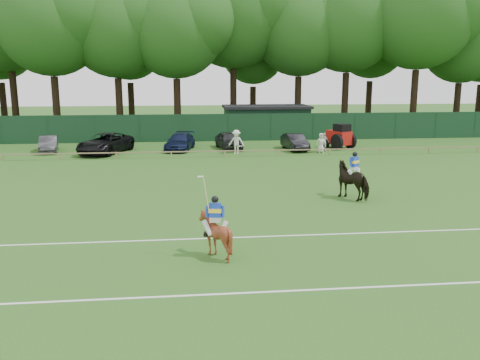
{
  "coord_description": "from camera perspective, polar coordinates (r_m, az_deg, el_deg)",
  "views": [
    {
      "loc": [
        -1.91,
        -19.43,
        6.18
      ],
      "look_at": [
        0.5,
        3.0,
        1.4
      ],
      "focal_mm": 38.0,
      "sensor_mm": 36.0,
      "label": 1
    }
  ],
  "objects": [
    {
      "name": "ground",
      "position": [
        20.48,
        -0.5,
        -5.6
      ],
      "size": [
        160.0,
        160.0,
        0.0
      ],
      "primitive_type": "plane",
      "color": "#1E4C14",
      "rests_on": "ground"
    },
    {
      "name": "horse_dark",
      "position": [
        25.97,
        12.64,
        -0.03
      ],
      "size": [
        2.05,
        2.34,
        1.83
      ],
      "primitive_type": "imported",
      "rotation": [
        0.0,
        0.0,
        3.75
      ],
      "color": "black",
      "rests_on": "ground"
    },
    {
      "name": "horse_chestnut",
      "position": [
        17.42,
        -2.79,
        -6.13
      ],
      "size": [
        1.44,
        1.57,
        1.55
      ],
      "primitive_type": "imported",
      "rotation": [
        0.0,
        0.0,
        3.0
      ],
      "color": "maroon",
      "rests_on": "ground"
    },
    {
      "name": "sedan_grey",
      "position": [
        43.2,
        -20.7,
        3.81
      ],
      "size": [
        2.09,
        4.04,
        1.27
      ],
      "primitive_type": "imported",
      "rotation": [
        0.0,
        0.0,
        0.2
      ],
      "color": "#323235",
      "rests_on": "ground"
    },
    {
      "name": "suv_black",
      "position": [
        41.11,
        -14.88,
        4.0
      ],
      "size": [
        4.4,
        6.13,
        1.55
      ],
      "primitive_type": "imported",
      "rotation": [
        0.0,
        0.0,
        -0.37
      ],
      "color": "black",
      "rests_on": "ground"
    },
    {
      "name": "sedan_navy",
      "position": [
        41.68,
        -6.75,
        4.27
      ],
      "size": [
        2.78,
        4.89,
        1.34
      ],
      "primitive_type": "imported",
      "rotation": [
        0.0,
        0.0,
        -0.21
      ],
      "color": "#131B3C",
      "rests_on": "ground"
    },
    {
      "name": "hatch_grey",
      "position": [
        42.09,
        -1.28,
        4.47
      ],
      "size": [
        2.32,
        4.33,
        1.4
      ],
      "primitive_type": "imported",
      "rotation": [
        0.0,
        0.0,
        0.17
      ],
      "color": "#28282B",
      "rests_on": "ground"
    },
    {
      "name": "estate_black",
      "position": [
        41.7,
        6.18,
        4.27
      ],
      "size": [
        1.75,
        4.07,
        1.3
      ],
      "primitive_type": "imported",
      "rotation": [
        0.0,
        0.0,
        0.1
      ],
      "color": "black",
      "rests_on": "ground"
    },
    {
      "name": "spectator_left",
      "position": [
        39.42,
        -0.41,
        4.3
      ],
      "size": [
        1.33,
        0.96,
        1.86
      ],
      "primitive_type": "imported",
      "rotation": [
        0.0,
        0.0,
        -0.24
      ],
      "color": "silver",
      "rests_on": "ground"
    },
    {
      "name": "spectator_mid",
      "position": [
        41.1,
        9.39,
        4.22
      ],
      "size": [
        0.96,
        0.59,
        1.52
      ],
      "primitive_type": "imported",
      "rotation": [
        0.0,
        0.0,
        0.26
      ],
      "color": "beige",
      "rests_on": "ground"
    },
    {
      "name": "spectator_right",
      "position": [
        40.44,
        9.09,
        4.13
      ],
      "size": [
        0.77,
        0.51,
        1.55
      ],
      "primitive_type": "imported",
      "rotation": [
        0.0,
        0.0,
        0.02
      ],
      "color": "silver",
      "rests_on": "ground"
    },
    {
      "name": "rider_dark",
      "position": [
        25.82,
        12.75,
        1.69
      ],
      "size": [
        0.84,
        0.66,
        1.41
      ],
      "rotation": [
        0.0,
        0.0,
        3.75
      ],
      "color": "silver",
      "rests_on": "ground"
    },
    {
      "name": "rider_chestnut",
      "position": [
        17.2,
        -2.83,
        -3.88
      ],
      "size": [
        0.93,
        0.64,
        2.05
      ],
      "rotation": [
        0.0,
        0.0,
        3.0
      ],
      "color": "silver",
      "rests_on": "ground"
    },
    {
      "name": "pitch_lines",
      "position": [
        17.19,
        0.67,
        -9.08
      ],
      "size": [
        60.0,
        5.1,
        0.01
      ],
      "color": "silver",
      "rests_on": "ground"
    },
    {
      "name": "pitch_rail",
      "position": [
        37.92,
        -3.18,
        3.24
      ],
      "size": [
        62.1,
        0.1,
        0.5
      ],
      "color": "#997F5B",
      "rests_on": "ground"
    },
    {
      "name": "perimeter_fence",
      "position": [
        46.73,
        -3.78,
        5.88
      ],
      "size": [
        92.08,
        0.08,
        2.5
      ],
      "color": "#14351E",
      "rests_on": "ground"
    },
    {
      "name": "utility_shed",
      "position": [
        50.28,
        2.96,
        6.64
      ],
      "size": [
        8.4,
        4.4,
        3.04
      ],
      "color": "#14331E",
      "rests_on": "ground"
    },
    {
      "name": "tree_row",
      "position": [
        54.92,
        -2.02,
        5.49
      ],
      "size": [
        96.0,
        12.0,
        21.0
      ],
      "primitive_type": null,
      "color": "#26561C",
      "rests_on": "ground"
    },
    {
      "name": "tractor",
      "position": [
        43.07,
        11.16,
        4.79
      ],
      "size": [
        2.5,
        2.9,
        2.06
      ],
      "rotation": [
        0.0,
        0.0,
        0.43
      ],
      "color": "#B51610",
      "rests_on": "ground"
    }
  ]
}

